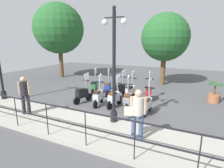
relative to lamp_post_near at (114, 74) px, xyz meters
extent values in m
plane|color=#4C4C4F|center=(2.40, 0.79, -1.96)|extent=(28.00, 28.00, 0.00)
cube|color=#A39E93|center=(-0.80, 0.79, -1.88)|extent=(2.20, 20.00, 0.15)
cube|color=gray|center=(0.25, 0.79, -1.88)|extent=(0.10, 20.00, 0.15)
cube|color=black|center=(-1.80, 0.79, -0.76)|extent=(0.04, 16.00, 0.04)
cube|color=black|center=(-1.80, 0.79, -1.23)|extent=(0.04, 16.00, 0.04)
cylinder|color=black|center=(-1.80, -2.84, -1.28)|extent=(0.03, 0.03, 1.05)
cylinder|color=black|center=(-1.80, -1.39, -1.28)|extent=(0.03, 0.03, 1.05)
cylinder|color=black|center=(-1.80, 0.07, -1.28)|extent=(0.03, 0.03, 1.05)
cylinder|color=black|center=(-1.80, 1.52, -1.28)|extent=(0.03, 0.03, 1.05)
cylinder|color=black|center=(-1.80, 2.97, -1.28)|extent=(0.03, 0.03, 1.05)
cylinder|color=black|center=(0.00, 0.00, -1.61)|extent=(0.26, 0.26, 0.40)
cylinder|color=black|center=(0.00, 0.00, 0.18)|extent=(0.12, 0.12, 3.97)
cube|color=black|center=(0.00, 0.00, 1.92)|extent=(0.04, 0.70, 0.04)
sphere|color=white|center=(0.00, -0.35, 1.78)|extent=(0.20, 0.20, 0.20)
sphere|color=white|center=(0.00, 0.35, 1.78)|extent=(0.20, 0.20, 0.20)
sphere|color=black|center=(0.00, 0.00, 2.23)|extent=(0.12, 0.12, 0.12)
cylinder|color=black|center=(0.00, 6.40, -1.61)|extent=(0.26, 0.26, 0.40)
cylinder|color=#384C70|center=(-0.82, -1.28, -1.40)|extent=(0.14, 0.14, 0.82)
cylinder|color=#384C70|center=(-0.87, -1.06, -1.40)|extent=(0.14, 0.14, 0.82)
cylinder|color=beige|center=(-0.84, -1.17, -0.71)|extent=(0.38, 0.38, 0.55)
sphere|color=tan|center=(-0.84, -1.17, -0.33)|extent=(0.22, 0.22, 0.22)
cylinder|color=tan|center=(-0.80, -1.37, -0.70)|extent=(0.09, 0.09, 0.52)
cylinder|color=tan|center=(-0.89, -0.98, -0.70)|extent=(0.09, 0.09, 0.52)
cube|color=beige|center=(-0.95, -0.93, -0.89)|extent=(0.20, 0.30, 0.24)
cylinder|color=#28282D|center=(-0.96, 3.67, -1.40)|extent=(0.14, 0.14, 0.82)
cylinder|color=#28282D|center=(-0.89, 3.46, -1.40)|extent=(0.14, 0.14, 0.82)
cylinder|color=#232328|center=(-0.92, 3.56, -0.71)|extent=(0.41, 0.41, 0.55)
sphere|color=tan|center=(-0.92, 3.56, -0.33)|extent=(0.22, 0.22, 0.22)
cylinder|color=tan|center=(-0.99, 3.75, -0.70)|extent=(0.09, 0.09, 0.52)
cylinder|color=tan|center=(-0.86, 3.37, -0.70)|extent=(0.09, 0.09, 0.52)
cylinder|color=brown|center=(6.58, 8.15, -0.66)|extent=(0.36, 0.36, 2.59)
sphere|color=#235B28|center=(6.58, 8.15, 2.22)|extent=(4.22, 4.22, 4.22)
cylinder|color=brown|center=(7.39, -0.56, -0.88)|extent=(0.36, 0.36, 2.15)
sphere|color=#235B28|center=(7.39, -0.56, 1.43)|extent=(3.31, 3.31, 3.31)
cylinder|color=#9E5B3D|center=(4.50, -3.65, -1.73)|extent=(0.56, 0.56, 0.45)
cylinder|color=brown|center=(4.50, -3.65, -1.26)|extent=(0.10, 0.10, 0.50)
ellipsoid|color=#235B28|center=(4.75, -3.65, -0.96)|extent=(0.56, 0.16, 0.10)
ellipsoid|color=#235B28|center=(4.25, -3.65, -0.96)|extent=(0.56, 0.16, 0.10)
ellipsoid|color=#235B28|center=(4.50, -3.40, -0.96)|extent=(0.56, 0.16, 0.10)
ellipsoid|color=#235B28|center=(4.50, -3.90, -0.96)|extent=(0.56, 0.16, 0.10)
ellipsoid|color=#235B28|center=(4.68, -3.47, -0.96)|extent=(0.56, 0.16, 0.10)
ellipsoid|color=#235B28|center=(4.32, -3.83, -0.96)|extent=(0.56, 0.16, 0.10)
cylinder|color=black|center=(1.95, -0.92, -1.76)|extent=(0.41, 0.12, 0.40)
cylinder|color=black|center=(1.12, -0.83, -1.76)|extent=(0.41, 0.12, 0.40)
cube|color=#B7BCC6|center=(1.45, -0.86, -1.48)|extent=(0.63, 0.34, 0.36)
cube|color=#B7BCC6|center=(1.74, -0.89, -1.46)|extent=(0.15, 0.31, 0.44)
cube|color=#4C2D19|center=(1.38, -0.86, -1.25)|extent=(0.43, 0.30, 0.10)
cylinder|color=gray|center=(1.80, -0.90, -1.10)|extent=(0.19, 0.09, 0.55)
cube|color=black|center=(1.80, -0.90, -0.83)|extent=(0.11, 0.44, 0.05)
cube|color=silver|center=(1.86, -0.91, -0.63)|extent=(0.39, 0.07, 0.42)
cylinder|color=black|center=(2.15, 0.20, -1.76)|extent=(0.41, 0.17, 0.40)
cylinder|color=black|center=(1.34, 0.01, -1.76)|extent=(0.41, 0.17, 0.40)
cube|color=gray|center=(1.66, 0.08, -1.48)|extent=(0.65, 0.42, 0.36)
cube|color=gray|center=(1.94, 0.15, -1.46)|extent=(0.19, 0.32, 0.44)
cube|color=#4C2D19|center=(1.60, 0.07, -1.25)|extent=(0.45, 0.35, 0.10)
cylinder|color=gray|center=(2.00, 0.17, -1.10)|extent=(0.19, 0.11, 0.55)
cube|color=black|center=(2.00, 0.17, -0.83)|extent=(0.16, 0.44, 0.05)
cube|color=silver|center=(2.06, 0.18, -0.63)|extent=(0.38, 0.12, 0.42)
cylinder|color=black|center=(2.15, 0.68, -1.76)|extent=(0.41, 0.15, 0.40)
cylinder|color=black|center=(1.34, 0.83, -1.76)|extent=(0.41, 0.15, 0.40)
cube|color=#B7BCC6|center=(1.66, 0.77, -1.48)|extent=(0.64, 0.38, 0.36)
cube|color=#B7BCC6|center=(1.95, 0.72, -1.46)|extent=(0.17, 0.32, 0.44)
cube|color=#4C2D19|center=(1.59, 0.78, -1.25)|extent=(0.44, 0.33, 0.10)
cylinder|color=gray|center=(2.00, 0.71, -1.10)|extent=(0.19, 0.10, 0.55)
cube|color=black|center=(2.00, 0.71, -0.83)|extent=(0.14, 0.44, 0.05)
cube|color=silver|center=(2.06, 0.70, -0.63)|extent=(0.39, 0.10, 0.42)
cylinder|color=black|center=(2.02, 1.63, -1.76)|extent=(0.41, 0.13, 0.40)
cylinder|color=black|center=(1.20, 1.52, -1.76)|extent=(0.41, 0.13, 0.40)
cube|color=#B7BCC6|center=(1.52, 1.56, -1.48)|extent=(0.63, 0.36, 0.36)
cube|color=#B7BCC6|center=(1.81, 1.60, -1.46)|extent=(0.16, 0.31, 0.44)
cube|color=black|center=(1.45, 1.55, -1.25)|extent=(0.43, 0.31, 0.10)
cylinder|color=gray|center=(1.87, 1.61, -1.10)|extent=(0.19, 0.09, 0.55)
cube|color=black|center=(1.87, 1.61, -0.83)|extent=(0.12, 0.44, 0.05)
cube|color=silver|center=(1.93, 1.62, -0.63)|extent=(0.39, 0.08, 0.42)
cylinder|color=black|center=(2.02, 2.41, -1.76)|extent=(0.41, 0.17, 0.40)
cylinder|color=black|center=(1.21, 2.60, -1.76)|extent=(0.41, 0.17, 0.40)
cube|color=black|center=(1.53, 2.52, -1.48)|extent=(0.65, 0.41, 0.36)
cube|color=black|center=(1.81, 2.45, -1.46)|extent=(0.19, 0.32, 0.44)
cube|color=black|center=(1.46, 2.54, -1.25)|extent=(0.45, 0.35, 0.10)
cylinder|color=gray|center=(1.87, 2.44, -1.10)|extent=(0.19, 0.11, 0.55)
cube|color=black|center=(1.87, 2.44, -0.83)|extent=(0.16, 0.44, 0.05)
cube|color=silver|center=(1.93, 2.43, -0.63)|extent=(0.38, 0.12, 0.42)
cylinder|color=black|center=(3.83, -0.41, -1.76)|extent=(0.41, 0.16, 0.40)
cylinder|color=black|center=(3.02, -0.57, -1.76)|extent=(0.41, 0.16, 0.40)
cube|color=#B21E1E|center=(3.34, -0.51, -1.48)|extent=(0.64, 0.39, 0.36)
cube|color=#B21E1E|center=(3.63, -0.45, -1.46)|extent=(0.18, 0.32, 0.44)
cube|color=black|center=(3.27, -0.52, -1.25)|extent=(0.44, 0.33, 0.10)
cylinder|color=gray|center=(3.69, -0.44, -1.10)|extent=(0.19, 0.10, 0.55)
cube|color=black|center=(3.69, -0.44, -0.83)|extent=(0.14, 0.44, 0.05)
cube|color=silver|center=(3.74, -0.43, -0.63)|extent=(0.39, 0.10, 0.42)
cylinder|color=black|center=(3.62, 0.42, -1.76)|extent=(0.41, 0.11, 0.40)
cylinder|color=black|center=(2.79, 0.49, -1.76)|extent=(0.41, 0.11, 0.40)
cube|color=beige|center=(3.12, 0.46, -1.48)|extent=(0.62, 0.33, 0.36)
cube|color=beige|center=(3.41, 0.44, -1.46)|extent=(0.14, 0.31, 0.44)
cube|color=black|center=(3.05, 0.47, -1.25)|extent=(0.42, 0.29, 0.10)
cylinder|color=gray|center=(3.47, 0.43, -1.10)|extent=(0.19, 0.09, 0.55)
cube|color=black|center=(3.47, 0.43, -0.83)|extent=(0.10, 0.44, 0.05)
cube|color=silver|center=(3.53, 0.43, -0.63)|extent=(0.39, 0.06, 0.42)
cylinder|color=black|center=(3.73, 1.01, -1.76)|extent=(0.41, 0.17, 0.40)
cylinder|color=black|center=(2.93, 1.21, -1.76)|extent=(0.41, 0.17, 0.40)
cube|color=black|center=(3.25, 1.13, -1.48)|extent=(0.65, 0.42, 0.36)
cube|color=black|center=(3.53, 1.06, -1.46)|extent=(0.19, 0.32, 0.44)
cube|color=black|center=(3.18, 1.15, -1.25)|extent=(0.45, 0.35, 0.10)
cylinder|color=gray|center=(3.59, 1.04, -1.10)|extent=(0.19, 0.11, 0.55)
cube|color=black|center=(3.59, 1.04, -0.83)|extent=(0.16, 0.44, 0.05)
cube|color=silver|center=(3.64, 1.03, -0.63)|extent=(0.38, 0.12, 0.42)
cylinder|color=black|center=(3.81, 2.07, -1.76)|extent=(0.41, 0.19, 0.40)
cylinder|color=black|center=(3.02, 1.83, -1.76)|extent=(0.41, 0.19, 0.40)
cube|color=navy|center=(3.33, 1.93, -1.48)|extent=(0.66, 0.44, 0.36)
cube|color=navy|center=(3.61, 2.01, -1.46)|extent=(0.20, 0.32, 0.44)
cube|color=#4C2D19|center=(3.27, 1.91, -1.25)|extent=(0.46, 0.36, 0.10)
cylinder|color=gray|center=(3.67, 2.03, -1.10)|extent=(0.20, 0.12, 0.55)
cube|color=black|center=(3.67, 2.03, -0.83)|extent=(0.18, 0.44, 0.05)
cube|color=silver|center=(3.73, 2.04, -0.63)|extent=(0.38, 0.14, 0.42)
cylinder|color=black|center=(3.69, 2.90, -1.76)|extent=(0.41, 0.18, 0.40)
cylinder|color=black|center=(2.89, 2.69, -1.76)|extent=(0.41, 0.18, 0.40)
cube|color=#2D6B38|center=(3.21, 2.78, -1.48)|extent=(0.65, 0.42, 0.36)
cube|color=#2D6B38|center=(3.49, 2.85, -1.46)|extent=(0.19, 0.32, 0.44)
cube|color=black|center=(3.14, 2.76, -1.25)|extent=(0.45, 0.35, 0.10)
cylinder|color=gray|center=(3.55, 2.86, -1.10)|extent=(0.19, 0.11, 0.55)
cube|color=black|center=(3.55, 2.86, -0.83)|extent=(0.17, 0.44, 0.05)
cube|color=silver|center=(3.61, 2.88, -0.63)|extent=(0.38, 0.12, 0.42)
camera|label=1|loc=(-5.57, -2.53, 1.13)|focal=28.00mm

